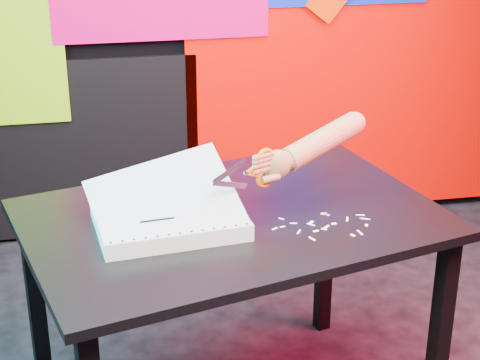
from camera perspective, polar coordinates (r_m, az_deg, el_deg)
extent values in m
cube|color=#D90600|center=(3.84, 8.15, 9.01)|extent=(1.60, 0.02, 1.60)
cube|color=black|center=(3.77, -12.86, 2.00)|extent=(1.30, 0.02, 0.85)
cube|color=black|center=(2.71, -14.22, -9.14)|extent=(0.06, 0.06, 0.72)
cube|color=black|center=(2.58, 13.99, -11.02)|extent=(0.06, 0.06, 0.72)
cube|color=black|center=(3.05, 6.06, -4.67)|extent=(0.06, 0.06, 0.72)
cube|color=black|center=(2.38, -0.56, -2.83)|extent=(1.37, 1.08, 0.03)
cube|color=silver|center=(2.30, -5.04, -2.85)|extent=(0.44, 0.35, 0.05)
cube|color=white|center=(2.29, -5.07, -2.28)|extent=(0.44, 0.35, 0.00)
cube|color=white|center=(2.29, -5.07, -2.17)|extent=(0.44, 0.33, 0.13)
cube|color=white|center=(2.29, -5.38, -1.49)|extent=(0.46, 0.32, 0.22)
cylinder|color=black|center=(2.14, -9.19, -4.43)|extent=(0.01, 0.01, 0.00)
cylinder|color=black|center=(2.14, -8.36, -4.32)|extent=(0.01, 0.01, 0.00)
cylinder|color=black|center=(2.14, -7.53, -4.21)|extent=(0.01, 0.01, 0.00)
cylinder|color=black|center=(2.15, -6.71, -4.11)|extent=(0.01, 0.01, 0.00)
cylinder|color=black|center=(2.15, -5.89, -4.00)|extent=(0.01, 0.01, 0.00)
cylinder|color=black|center=(2.16, -5.08, -3.90)|extent=(0.01, 0.01, 0.00)
cylinder|color=black|center=(2.16, -4.27, -3.79)|extent=(0.01, 0.01, 0.00)
cylinder|color=black|center=(2.17, -3.46, -3.68)|extent=(0.01, 0.01, 0.00)
cylinder|color=black|center=(2.18, -2.66, -3.57)|extent=(0.01, 0.01, 0.00)
cylinder|color=black|center=(2.18, -1.87, -3.47)|extent=(0.01, 0.01, 0.00)
cylinder|color=black|center=(2.19, -1.08, -3.36)|extent=(0.01, 0.01, 0.00)
cylinder|color=black|center=(2.20, -0.29, -3.25)|extent=(0.01, 0.01, 0.00)
cylinder|color=black|center=(2.21, 0.48, -3.15)|extent=(0.01, 0.01, 0.00)
cylinder|color=black|center=(2.39, -10.19, -1.42)|extent=(0.01, 0.01, 0.00)
cylinder|color=black|center=(2.39, -9.45, -1.33)|extent=(0.01, 0.01, 0.00)
cylinder|color=black|center=(2.39, -8.71, -1.24)|extent=(0.01, 0.01, 0.00)
cylinder|color=black|center=(2.40, -7.97, -1.15)|extent=(0.01, 0.01, 0.00)
cylinder|color=black|center=(2.40, -7.24, -1.06)|extent=(0.01, 0.01, 0.00)
cylinder|color=black|center=(2.41, -6.51, -0.97)|extent=(0.01, 0.01, 0.00)
cylinder|color=black|center=(2.41, -5.78, -0.88)|extent=(0.01, 0.01, 0.00)
cylinder|color=black|center=(2.42, -5.05, -0.80)|extent=(0.01, 0.01, 0.00)
cylinder|color=black|center=(2.42, -4.33, -0.71)|extent=(0.01, 0.01, 0.00)
cylinder|color=black|center=(2.43, -3.61, -0.62)|extent=(0.01, 0.01, 0.00)
cylinder|color=black|center=(2.44, -2.90, -0.53)|extent=(0.01, 0.01, 0.00)
cylinder|color=black|center=(2.44, -2.19, -0.45)|extent=(0.01, 0.01, 0.00)
cylinder|color=black|center=(2.45, -1.48, -0.36)|extent=(0.01, 0.01, 0.00)
cube|color=black|center=(2.32, -7.71, -1.99)|extent=(0.08, 0.02, 0.00)
cube|color=black|center=(2.32, -4.72, -1.85)|extent=(0.06, 0.02, 0.00)
cube|color=black|center=(2.24, -5.91, -2.84)|extent=(0.10, 0.02, 0.00)
cube|color=#9797BA|center=(2.25, -0.74, 0.60)|extent=(0.11, 0.05, 0.05)
cube|color=#9797BA|center=(2.27, -0.73, -0.32)|extent=(0.11, 0.05, 0.05)
cylinder|color=#9797BA|center=(2.29, 0.42, 0.47)|extent=(0.02, 0.02, 0.01)
cube|color=#D76300|center=(2.31, 0.84, 0.40)|extent=(0.04, 0.03, 0.02)
cube|color=#D76300|center=(2.30, 0.84, 0.77)|extent=(0.04, 0.03, 0.02)
torus|color=#D76300|center=(2.32, 1.80, 1.56)|extent=(0.06, 0.04, 0.06)
torus|color=#D76300|center=(2.34, 1.79, 0.18)|extent=(0.06, 0.04, 0.06)
ellipsoid|color=#9F6843|center=(2.36, 2.66, 1.11)|extent=(0.09, 0.05, 0.09)
cylinder|color=#9F6843|center=(2.33, 1.79, 0.78)|extent=(0.07, 0.04, 0.02)
cylinder|color=#9F6843|center=(2.33, 1.80, 1.15)|extent=(0.06, 0.04, 0.02)
cylinder|color=#9F6843|center=(2.32, 1.80, 1.48)|extent=(0.06, 0.04, 0.02)
cylinder|color=#9F6843|center=(2.31, 1.81, 1.77)|extent=(0.05, 0.04, 0.02)
cylinder|color=#9F6843|center=(2.34, 2.21, 0.12)|extent=(0.06, 0.03, 0.03)
cylinder|color=#9F6843|center=(2.38, 3.48, 1.44)|extent=(0.07, 0.08, 0.06)
cylinder|color=#9F6843|center=(2.45, 5.89, 2.78)|extent=(0.29, 0.19, 0.13)
sphere|color=#9F6843|center=(2.53, 8.16, 4.05)|extent=(0.07, 0.07, 0.07)
cube|color=#EDEECD|center=(2.38, 8.89, -2.74)|extent=(0.03, 0.02, 0.00)
cube|color=#EDEECD|center=(2.31, 3.04, -3.34)|extent=(0.02, 0.01, 0.00)
cube|color=#EDEECD|center=(2.31, 6.16, -3.35)|extent=(0.02, 0.03, 0.00)
cube|color=#EDEECD|center=(2.25, 5.15, -4.18)|extent=(0.02, 0.03, 0.00)
cube|color=#EDEECD|center=(2.30, 6.00, -3.50)|extent=(0.02, 0.01, 0.00)
cube|color=#EDEECD|center=(2.33, 3.83, -3.09)|extent=(0.02, 0.01, 0.00)
cube|color=#EDEECD|center=(2.35, 2.95, -2.76)|extent=(0.02, 0.01, 0.00)
cube|color=#EDEECD|center=(2.34, 5.09, -3.02)|extent=(0.02, 0.02, 0.00)
cube|color=#EDEECD|center=(2.39, 6.04, -2.43)|extent=(0.02, 0.02, 0.00)
cube|color=#EDEECD|center=(2.28, 8.03, -3.91)|extent=(0.02, 0.02, 0.00)
cube|color=#EDEECD|center=(2.39, 6.16, -2.43)|extent=(0.02, 0.02, 0.00)
cube|color=#EDEECD|center=(2.28, 4.21, -3.70)|extent=(0.02, 0.03, 0.00)
cube|color=#EDEECD|center=(2.40, 8.56, -2.48)|extent=(0.03, 0.01, 0.00)
cube|color=#EDEECD|center=(2.37, 7.63, -2.78)|extent=(0.01, 0.03, 0.00)
cube|color=#EDEECD|center=(2.29, 5.42, -3.63)|extent=(0.02, 0.01, 0.00)
cube|color=#EDEECD|center=(2.29, 2.49, -3.47)|extent=(0.02, 0.02, 0.00)
cube|color=#EDEECD|center=(2.32, 5.06, -3.17)|extent=(0.02, 0.02, 0.00)
cube|color=#EDEECD|center=(2.34, 6.69, -3.11)|extent=(0.02, 0.01, 0.00)
cube|color=#EDEECD|center=(2.30, 8.53, -3.72)|extent=(0.01, 0.03, 0.00)
cube|color=#EDEECD|center=(2.34, 8.98, -3.20)|extent=(0.01, 0.02, 0.00)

